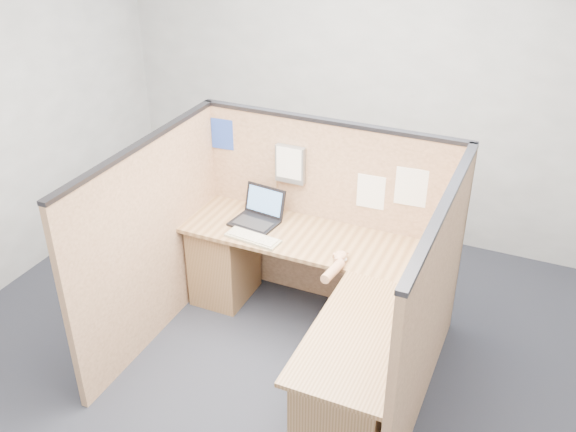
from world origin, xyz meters
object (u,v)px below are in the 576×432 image
at_px(l_desk, 314,311).
at_px(mouse, 340,258).
at_px(laptop, 258,213).
at_px(keyboard, 253,238).

height_order(l_desk, mouse, mouse).
xyz_separation_m(laptop, keyboard, (0.09, -0.27, -0.05)).
xyz_separation_m(l_desk, mouse, (0.11, 0.19, 0.36)).
distance_m(laptop, mouse, 0.81).
relative_size(keyboard, mouse, 4.25).
bearing_deg(keyboard, mouse, 6.07).
distance_m(l_desk, mouse, 0.42).
distance_m(l_desk, keyboard, 0.69).
height_order(laptop, mouse, laptop).
distance_m(laptop, keyboard, 0.29).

